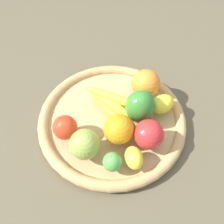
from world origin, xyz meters
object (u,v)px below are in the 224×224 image
object	(u,v)px
apple_0	(85,144)
apple_2	(149,134)
orange_0	(119,129)
lemon_0	(162,104)
banana_bunch	(110,103)
lemon_1	(134,158)
bell_pepper	(140,106)
orange_1	(146,84)
lime_0	(112,162)
apple_1	(65,127)

from	to	relation	value
apple_0	apple_2	bearing A→B (deg)	157.67
orange_0	lemon_0	size ratio (longest dim) A/B	1.13
banana_bunch	lemon_1	world-z (taller)	banana_bunch
apple_2	lemon_0	world-z (taller)	apple_2
apple_0	lemon_0	bearing A→B (deg)	-179.79
banana_bunch	apple_0	bearing A→B (deg)	34.23
apple_0	lemon_1	distance (m)	0.12
banana_bunch	apple_2	distance (m)	0.15
banana_bunch	orange_0	bearing A→B (deg)	71.76
bell_pepper	apple_0	xyz separation A→B (m)	(0.18, 0.02, -0.01)
bell_pepper	apple_2	size ratio (longest dim) A/B	1.25
banana_bunch	orange_1	distance (m)	0.12
bell_pepper	lemon_0	world-z (taller)	bell_pepper
orange_0	banana_bunch	bearing A→B (deg)	-108.24
orange_0	lemon_0	world-z (taller)	orange_0
banana_bunch	lime_0	world-z (taller)	banana_bunch
orange_0	apple_2	size ratio (longest dim) A/B	1.03
apple_1	orange_1	world-z (taller)	orange_1
apple_1	bell_pepper	bearing A→B (deg)	163.77
apple_2	orange_0	bearing A→B (deg)	-43.61
apple_1	lemon_1	bearing A→B (deg)	122.79
apple_2	lime_0	distance (m)	0.11
lemon_0	bell_pepper	bearing A→B (deg)	-12.83
apple_2	apple_1	bearing A→B (deg)	-38.88
lime_0	orange_1	size ratio (longest dim) A/B	0.57
apple_1	apple_0	world-z (taller)	apple_0
apple_2	apple_0	xyz separation A→B (m)	(0.15, -0.06, 0.00)
apple_2	lime_0	xyz separation A→B (m)	(0.11, 0.01, -0.01)
orange_0	apple_2	world-z (taller)	orange_0
lemon_0	banana_bunch	bearing A→B (deg)	-34.56
bell_pepper	apple_2	distance (m)	0.08
bell_pepper	lemon_0	size ratio (longest dim) A/B	1.37
apple_0	lemon_0	distance (m)	0.24
orange_1	apple_0	bearing A→B (deg)	17.42
banana_bunch	apple_2	xyz separation A→B (m)	(-0.02, 0.14, 0.01)
banana_bunch	lemon_1	distance (m)	0.18
lemon_0	apple_0	bearing A→B (deg)	0.21
apple_1	lime_0	world-z (taller)	apple_1
banana_bunch	lime_0	bearing A→B (deg)	59.97
orange_1	lemon_1	xyz separation A→B (m)	(0.16, 0.16, -0.02)
apple_2	orange_1	world-z (taller)	orange_1
apple_0	lime_0	world-z (taller)	apple_0
orange_1	banana_bunch	bearing A→B (deg)	-3.89
apple_2	lemon_1	bearing A→B (deg)	22.82
apple_1	apple_2	bearing A→B (deg)	141.12
banana_bunch	apple_2	bearing A→B (deg)	99.59
orange_0	lime_0	distance (m)	0.08
apple_0	lemon_1	xyz separation A→B (m)	(-0.09, 0.09, -0.02)
bell_pepper	apple_1	size ratio (longest dim) A/B	1.49
apple_1	apple_2	distance (m)	0.21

